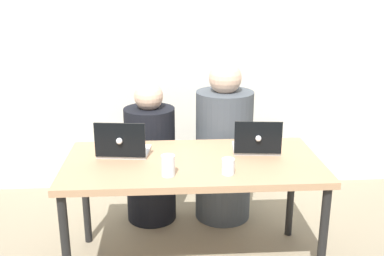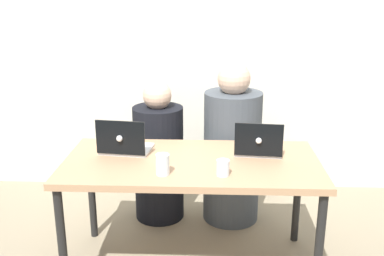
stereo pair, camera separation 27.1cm
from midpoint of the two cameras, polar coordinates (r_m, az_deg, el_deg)
name	(u,v)px [view 2 (the right image)]	position (r m, az deg, el deg)	size (l,w,h in m)	color
back_wall	(198,47)	(3.83, 2.82, 10.23)	(4.50, 0.10, 2.48)	silver
desk	(191,171)	(2.73, 2.79, -5.47)	(1.54, 0.76, 0.73)	tan
person_on_left	(159,159)	(3.41, -1.97, -3.97)	(0.42, 0.42, 1.07)	black
person_on_right	(232,152)	(3.39, 7.39, -3.09)	(0.51, 0.51, 1.22)	#444B52
laptop_back_right	(258,147)	(2.83, 11.13, -2.42)	(0.31, 0.27, 0.22)	#B0B5BC
laptop_back_left	(125,145)	(2.82, -5.85, -2.22)	(0.33, 0.29, 0.23)	silver
water_glass_right	(223,169)	(2.50, 7.07, -5.22)	(0.07, 0.07, 0.09)	silver
water_glass_left	(163,166)	(2.48, -0.63, -4.88)	(0.08, 0.08, 0.12)	silver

